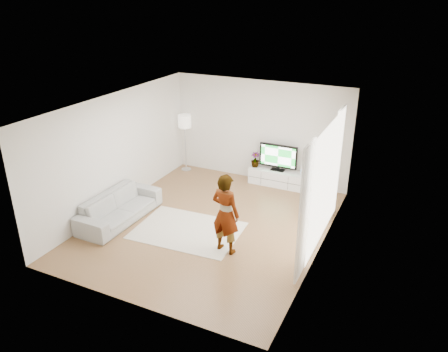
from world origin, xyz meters
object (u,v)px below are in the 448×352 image
at_px(media_console, 277,178).
at_px(floor_lamp, 185,124).
at_px(player, 226,214).
at_px(rug, 188,230).
at_px(television, 278,157).
at_px(sofa, 120,207).

distance_m(media_console, floor_lamp, 3.07).
distance_m(media_console, player, 3.64).
xyz_separation_m(rug, floor_lamp, (-1.85, 3.13, 1.41)).
bearing_deg(media_console, player, -87.89).
height_order(media_console, player, player).
distance_m(television, rug, 3.48).
bearing_deg(rug, television, 73.19).
xyz_separation_m(rug, sofa, (-1.68, -0.23, 0.32)).
bearing_deg(media_console, television, 90.00).
xyz_separation_m(player, floor_lamp, (-2.96, 3.50, 0.56)).
bearing_deg(sofa, television, -36.51).
height_order(media_console, television, television).
relative_size(media_console, floor_lamp, 0.92).
distance_m(rug, sofa, 1.72).
xyz_separation_m(rug, player, (1.11, -0.37, 0.86)).
xyz_separation_m(media_console, floor_lamp, (-2.82, -0.08, 1.20)).
relative_size(media_console, player, 0.90).
height_order(media_console, sofa, sofa).
xyz_separation_m(media_console, sofa, (-2.66, -3.44, 0.11)).
relative_size(television, player, 0.62).
xyz_separation_m(media_console, rug, (-0.98, -3.21, -0.21)).
bearing_deg(media_console, floor_lamp, -178.29).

